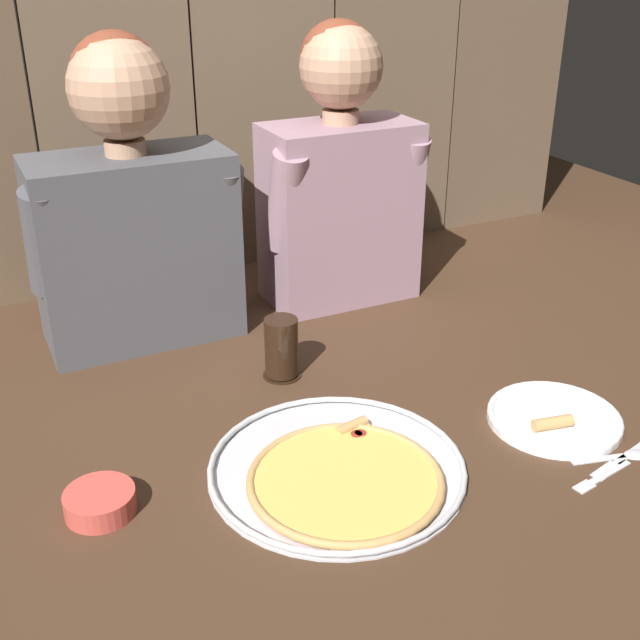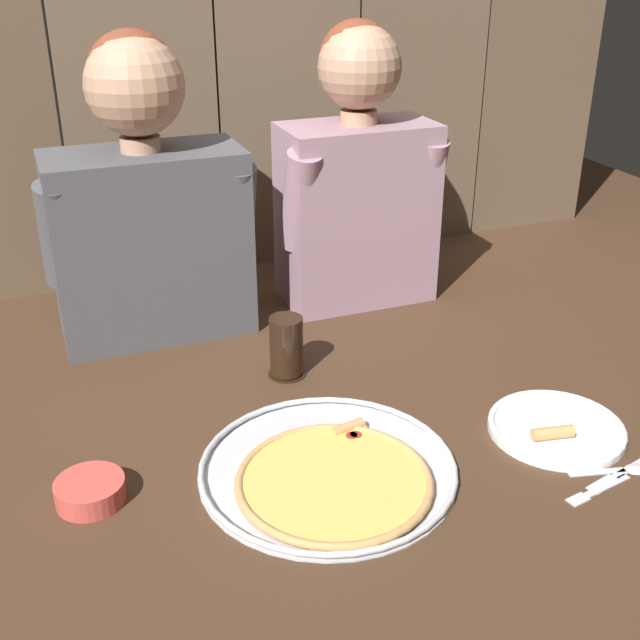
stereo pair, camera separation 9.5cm
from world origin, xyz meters
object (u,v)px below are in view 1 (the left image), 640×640
(dipping_bowl, at_px, (100,501))
(diner_right, at_px, (340,174))
(diner_left, at_px, (131,205))
(drinking_glass, at_px, (281,348))
(dinner_plate, at_px, (554,418))
(pizza_tray, at_px, (341,472))

(dipping_bowl, height_order, diner_right, diner_right)
(dipping_bowl, bearing_deg, diner_left, 69.14)
(drinking_glass, relative_size, dipping_bowl, 1.15)
(dinner_plate, bearing_deg, drinking_glass, 135.49)
(dinner_plate, relative_size, drinking_glass, 1.92)
(dinner_plate, xyz_separation_m, drinking_glass, (-0.37, 0.36, 0.05))
(dinner_plate, bearing_deg, diner_left, 130.60)
(dinner_plate, distance_m, diner_right, 0.73)
(dipping_bowl, distance_m, diner_left, 0.65)
(dinner_plate, relative_size, diner_right, 0.38)
(diner_right, bearing_deg, dinner_plate, -81.96)
(diner_left, bearing_deg, drinking_glass, -56.54)
(pizza_tray, bearing_deg, drinking_glass, 82.51)
(dipping_bowl, height_order, diner_left, diner_left)
(pizza_tray, height_order, drinking_glass, drinking_glass)
(pizza_tray, xyz_separation_m, dipping_bowl, (-0.36, 0.08, 0.01))
(pizza_tray, relative_size, diner_left, 0.67)
(pizza_tray, distance_m, diner_left, 0.71)
(pizza_tray, relative_size, drinking_glass, 3.39)
(pizza_tray, distance_m, dinner_plate, 0.42)
(diner_left, bearing_deg, pizza_tray, -76.64)
(dinner_plate, height_order, dipping_bowl, dipping_bowl)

